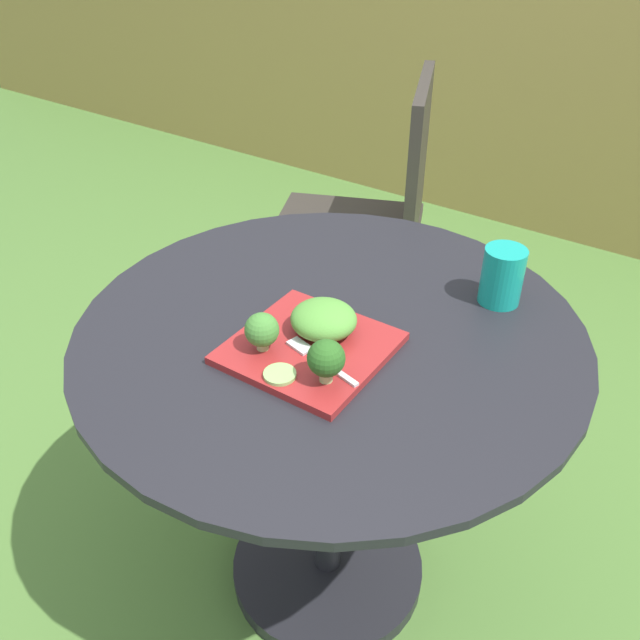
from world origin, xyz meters
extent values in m
plane|color=#4C7533|center=(0.00, 0.00, 0.00)|extent=(12.00, 12.00, 0.00)
cube|color=#A8894C|center=(0.00, 1.98, 0.65)|extent=(8.00, 0.08, 1.30)
cylinder|color=black|center=(0.00, 0.00, 0.70)|extent=(0.90, 0.90, 0.02)
cylinder|color=black|center=(0.00, 0.00, 0.37)|extent=(0.06, 0.06, 0.65)
cylinder|color=black|center=(0.00, 0.00, 0.02)|extent=(0.44, 0.44, 0.04)
cube|color=#332D28|center=(-0.44, 0.76, 0.43)|extent=(0.57, 0.57, 0.03)
cube|color=#332D28|center=(-0.25, 0.84, 0.68)|extent=(0.19, 0.40, 0.45)
cylinder|color=#332D28|center=(-0.67, 0.86, 0.22)|extent=(0.02, 0.02, 0.43)
cylinder|color=#332D28|center=(-0.54, 0.53, 0.22)|extent=(0.02, 0.02, 0.43)
cylinder|color=#332D28|center=(-0.34, 1.00, 0.22)|extent=(0.02, 0.02, 0.43)
cylinder|color=#332D28|center=(-0.20, 0.66, 0.22)|extent=(0.02, 0.02, 0.43)
cube|color=maroon|center=(0.01, -0.08, 0.72)|extent=(0.25, 0.25, 0.01)
cylinder|color=#149989|center=(0.21, 0.25, 0.77)|extent=(0.08, 0.08, 0.11)
cylinder|color=#118275|center=(0.21, 0.25, 0.75)|extent=(0.07, 0.07, 0.08)
cube|color=silver|center=(0.08, -0.11, 0.73)|extent=(0.11, 0.04, 0.00)
cube|color=silver|center=(0.00, -0.09, 0.73)|extent=(0.05, 0.03, 0.00)
ellipsoid|color=#519338|center=(0.01, -0.03, 0.75)|extent=(0.11, 0.11, 0.05)
cylinder|color=#99B770|center=(-0.05, -0.13, 0.73)|extent=(0.02, 0.02, 0.01)
sphere|color=#427F33|center=(-0.05, -0.13, 0.76)|extent=(0.06, 0.06, 0.06)
cylinder|color=#99B770|center=(0.08, -0.14, 0.74)|extent=(0.02, 0.02, 0.02)
sphere|color=#285B1E|center=(0.08, -0.14, 0.77)|extent=(0.06, 0.06, 0.06)
cylinder|color=#8EB766|center=(0.02, -0.17, 0.73)|extent=(0.05, 0.05, 0.01)
camera|label=1|loc=(0.53, -0.82, 1.41)|focal=38.25mm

